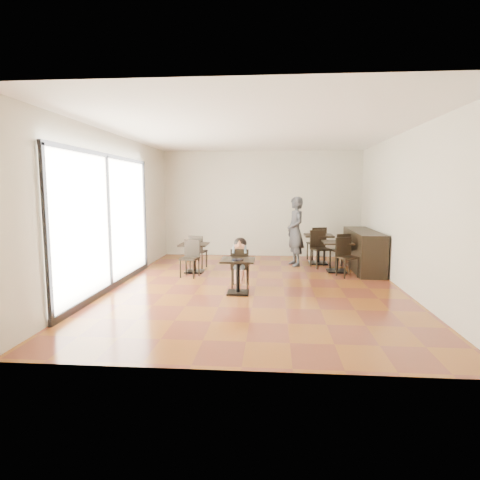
# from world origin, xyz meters

# --- Properties ---
(floor) EXTENTS (6.00, 8.00, 0.01)m
(floor) POSITION_xyz_m (0.00, 0.00, 0.00)
(floor) COLOR brown
(floor) RESTS_ON ground
(ceiling) EXTENTS (6.00, 8.00, 0.01)m
(ceiling) POSITION_xyz_m (0.00, 0.00, 3.20)
(ceiling) COLOR white
(ceiling) RESTS_ON floor
(wall_back) EXTENTS (6.00, 0.01, 3.20)m
(wall_back) POSITION_xyz_m (0.00, 4.00, 1.60)
(wall_back) COLOR beige
(wall_back) RESTS_ON floor
(wall_front) EXTENTS (6.00, 0.01, 3.20)m
(wall_front) POSITION_xyz_m (0.00, -4.00, 1.60)
(wall_front) COLOR beige
(wall_front) RESTS_ON floor
(wall_left) EXTENTS (0.01, 8.00, 3.20)m
(wall_left) POSITION_xyz_m (-3.00, 0.00, 1.60)
(wall_left) COLOR beige
(wall_left) RESTS_ON floor
(wall_right) EXTENTS (0.01, 8.00, 3.20)m
(wall_right) POSITION_xyz_m (3.00, 0.00, 1.60)
(wall_right) COLOR beige
(wall_right) RESTS_ON floor
(storefront_window) EXTENTS (0.04, 4.50, 2.60)m
(storefront_window) POSITION_xyz_m (-2.97, -0.50, 1.40)
(storefront_window) COLOR white
(storefront_window) RESTS_ON floor
(child_table) EXTENTS (0.65, 0.65, 0.68)m
(child_table) POSITION_xyz_m (-0.32, -0.62, 0.34)
(child_table) COLOR black
(child_table) RESTS_ON floor
(child_chair) EXTENTS (0.37, 0.37, 0.82)m
(child_chair) POSITION_xyz_m (-0.32, -0.07, 0.41)
(child_chair) COLOR black
(child_chair) RESTS_ON floor
(child) EXTENTS (0.37, 0.52, 1.04)m
(child) POSITION_xyz_m (-0.32, -0.07, 0.52)
(child) COLOR slate
(child) RESTS_ON child_chair
(plate) EXTENTS (0.23, 0.23, 0.01)m
(plate) POSITION_xyz_m (-0.32, -0.72, 0.69)
(plate) COLOR black
(plate) RESTS_ON child_table
(pizza_slice) EXTENTS (0.24, 0.19, 0.06)m
(pizza_slice) POSITION_xyz_m (-0.32, -0.26, 0.90)
(pizza_slice) COLOR tan
(pizza_slice) RESTS_ON child
(adult_patron) EXTENTS (0.63, 0.78, 1.85)m
(adult_patron) POSITION_xyz_m (0.95, 2.45, 0.92)
(adult_patron) COLOR #3C3D42
(adult_patron) RESTS_ON floor
(cafe_table_mid) EXTENTS (0.94, 0.94, 0.76)m
(cafe_table_mid) POSITION_xyz_m (1.94, 1.67, 0.38)
(cafe_table_mid) COLOR black
(cafe_table_mid) RESTS_ON floor
(cafe_table_left) EXTENTS (0.79, 0.79, 0.71)m
(cafe_table_left) POSITION_xyz_m (-1.58, 1.34, 0.36)
(cafe_table_left) COLOR black
(cafe_table_left) RESTS_ON floor
(cafe_table_back) EXTENTS (0.97, 0.97, 0.81)m
(cafe_table_back) POSITION_xyz_m (1.60, 2.75, 0.40)
(cafe_table_back) COLOR black
(cafe_table_back) RESTS_ON floor
(chair_mid_a) EXTENTS (0.54, 0.54, 0.91)m
(chair_mid_a) POSITION_xyz_m (2.10, 2.22, 0.45)
(chair_mid_a) COLOR black
(chair_mid_a) RESTS_ON floor
(chair_mid_b) EXTENTS (0.54, 0.54, 0.91)m
(chair_mid_b) POSITION_xyz_m (2.10, 1.12, 0.45)
(chair_mid_b) COLOR black
(chair_mid_b) RESTS_ON floor
(chair_left_a) EXTENTS (0.45, 0.45, 0.86)m
(chair_left_a) POSITION_xyz_m (-1.58, 1.89, 0.43)
(chair_left_a) COLOR black
(chair_left_a) RESTS_ON floor
(chair_left_b) EXTENTS (0.45, 0.45, 0.86)m
(chair_left_b) POSITION_xyz_m (-1.58, 0.79, 0.43)
(chair_left_b) COLOR black
(chair_left_b) RESTS_ON floor
(chair_back_a) EXTENTS (0.55, 0.55, 0.97)m
(chair_back_a) POSITION_xyz_m (1.60, 3.30, 0.49)
(chair_back_a) COLOR black
(chair_back_a) RESTS_ON floor
(chair_back_b) EXTENTS (0.55, 0.55, 0.97)m
(chair_back_b) POSITION_xyz_m (1.60, 2.20, 0.49)
(chair_back_b) COLOR black
(chair_back_b) RESTS_ON floor
(service_counter) EXTENTS (0.60, 2.40, 1.00)m
(service_counter) POSITION_xyz_m (2.65, 2.00, 0.50)
(service_counter) COLOR black
(service_counter) RESTS_ON floor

